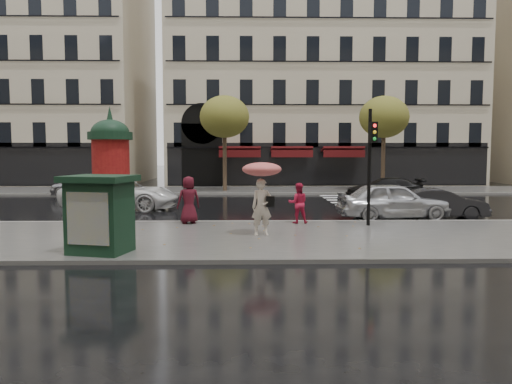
{
  "coord_description": "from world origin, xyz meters",
  "views": [
    {
      "loc": [
        -0.55,
        -16.48,
        2.89
      ],
      "look_at": [
        -0.18,
        1.5,
        1.39
      ],
      "focal_mm": 35.0,
      "sensor_mm": 36.0,
      "label": 1
    }
  ],
  "objects_px": {
    "woman_umbrella": "(262,186)",
    "car_white": "(121,194)",
    "traffic_light": "(371,155)",
    "newsstand": "(100,213)",
    "woman_red": "(298,203)",
    "car_far_silver": "(90,184)",
    "car_darkgrey": "(440,204)",
    "car_silver": "(393,201)",
    "man_burgundy": "(189,200)",
    "car_black": "(384,189)",
    "morris_column": "(111,168)"
  },
  "relations": [
    {
      "from": "car_white",
      "to": "car_black",
      "type": "xyz_separation_m",
      "value": [
        14.22,
        4.68,
        -0.13
      ]
    },
    {
      "from": "car_darkgrey",
      "to": "car_far_silver",
      "type": "height_order",
      "value": "car_far_silver"
    },
    {
      "from": "traffic_light",
      "to": "woman_red",
      "type": "bearing_deg",
      "value": 165.2
    },
    {
      "from": "newsstand",
      "to": "car_white",
      "type": "distance_m",
      "value": 11.04
    },
    {
      "from": "woman_red",
      "to": "car_black",
      "type": "xyz_separation_m",
      "value": [
        6.11,
        10.1,
        -0.24
      ]
    },
    {
      "from": "morris_column",
      "to": "newsstand",
      "type": "xyz_separation_m",
      "value": [
        1.13,
        -5.4,
        -1.04
      ]
    },
    {
      "from": "woman_red",
      "to": "car_far_silver",
      "type": "xyz_separation_m",
      "value": [
        -11.65,
        12.15,
        -0.1
      ]
    },
    {
      "from": "man_burgundy",
      "to": "car_far_silver",
      "type": "xyz_separation_m",
      "value": [
        -7.48,
        12.15,
        -0.22
      ]
    },
    {
      "from": "traffic_light",
      "to": "car_darkgrey",
      "type": "bearing_deg",
      "value": 36.66
    },
    {
      "from": "woman_red",
      "to": "car_far_silver",
      "type": "relative_size",
      "value": 0.33
    },
    {
      "from": "woman_red",
      "to": "car_darkgrey",
      "type": "bearing_deg",
      "value": -162.17
    },
    {
      "from": "traffic_light",
      "to": "newsstand",
      "type": "relative_size",
      "value": 2.04
    },
    {
      "from": "newsstand",
      "to": "car_darkgrey",
      "type": "distance_m",
      "value": 14.33
    },
    {
      "from": "morris_column",
      "to": "car_far_silver",
      "type": "distance_m",
      "value": 13.06
    },
    {
      "from": "woman_umbrella",
      "to": "woman_red",
      "type": "relative_size",
      "value": 1.6
    },
    {
      "from": "car_black",
      "to": "car_far_silver",
      "type": "height_order",
      "value": "car_far_silver"
    },
    {
      "from": "morris_column",
      "to": "car_far_silver",
      "type": "xyz_separation_m",
      "value": [
        -4.57,
        12.15,
        -1.45
      ]
    },
    {
      "from": "woman_red",
      "to": "newsstand",
      "type": "distance_m",
      "value": 8.04
    },
    {
      "from": "woman_red",
      "to": "morris_column",
      "type": "height_order",
      "value": "morris_column"
    },
    {
      "from": "newsstand",
      "to": "car_far_silver",
      "type": "height_order",
      "value": "newsstand"
    },
    {
      "from": "car_silver",
      "to": "car_white",
      "type": "relative_size",
      "value": 0.83
    },
    {
      "from": "car_darkgrey",
      "to": "car_white",
      "type": "distance_m",
      "value": 14.76
    },
    {
      "from": "man_burgundy",
      "to": "car_black",
      "type": "xyz_separation_m",
      "value": [
        10.28,
        10.1,
        -0.37
      ]
    },
    {
      "from": "man_burgundy",
      "to": "newsstand",
      "type": "xyz_separation_m",
      "value": [
        -1.78,
        -5.4,
        0.18
      ]
    },
    {
      "from": "car_white",
      "to": "car_black",
      "type": "height_order",
      "value": "car_white"
    },
    {
      "from": "woman_red",
      "to": "man_burgundy",
      "type": "relative_size",
      "value": 0.86
    },
    {
      "from": "newsstand",
      "to": "car_silver",
      "type": "height_order",
      "value": "newsstand"
    },
    {
      "from": "woman_umbrella",
      "to": "newsstand",
      "type": "distance_m",
      "value": 5.27
    },
    {
      "from": "newsstand",
      "to": "car_white",
      "type": "xyz_separation_m",
      "value": [
        -2.15,
        10.82,
        -0.42
      ]
    },
    {
      "from": "newsstand",
      "to": "car_white",
      "type": "height_order",
      "value": "newsstand"
    },
    {
      "from": "car_darkgrey",
      "to": "woman_red",
      "type": "bearing_deg",
      "value": 113.64
    },
    {
      "from": "woman_red",
      "to": "car_far_silver",
      "type": "bearing_deg",
      "value": -46.62
    },
    {
      "from": "woman_red",
      "to": "car_silver",
      "type": "bearing_deg",
      "value": -157.13
    },
    {
      "from": "car_black",
      "to": "woman_red",
      "type": "bearing_deg",
      "value": -25.95
    },
    {
      "from": "car_black",
      "to": "man_burgundy",
      "type": "bearing_deg",
      "value": -40.27
    },
    {
      "from": "man_burgundy",
      "to": "newsstand",
      "type": "distance_m",
      "value": 5.69
    },
    {
      "from": "man_burgundy",
      "to": "car_silver",
      "type": "relative_size",
      "value": 0.39
    },
    {
      "from": "woman_umbrella",
      "to": "car_white",
      "type": "height_order",
      "value": "woman_umbrella"
    },
    {
      "from": "woman_umbrella",
      "to": "traffic_light",
      "type": "relative_size",
      "value": 0.58
    },
    {
      "from": "car_darkgrey",
      "to": "car_white",
      "type": "bearing_deg",
      "value": 82.24
    },
    {
      "from": "car_silver",
      "to": "car_black",
      "type": "relative_size",
      "value": 1.03
    },
    {
      "from": "traffic_light",
      "to": "morris_column",
      "type": "bearing_deg",
      "value": 175.97
    },
    {
      "from": "traffic_light",
      "to": "car_far_silver",
      "type": "bearing_deg",
      "value": 137.96
    },
    {
      "from": "woman_red",
      "to": "car_darkgrey",
      "type": "distance_m",
      "value": 6.6
    },
    {
      "from": "car_silver",
      "to": "car_darkgrey",
      "type": "relative_size",
      "value": 1.2
    },
    {
      "from": "car_darkgrey",
      "to": "car_far_silver",
      "type": "relative_size",
      "value": 0.83
    },
    {
      "from": "traffic_light",
      "to": "man_burgundy",
      "type": "bearing_deg",
      "value": 174.24
    },
    {
      "from": "morris_column",
      "to": "car_far_silver",
      "type": "relative_size",
      "value": 0.95
    },
    {
      "from": "woman_umbrella",
      "to": "morris_column",
      "type": "bearing_deg",
      "value": 154.51
    },
    {
      "from": "car_silver",
      "to": "car_darkgrey",
      "type": "height_order",
      "value": "car_silver"
    }
  ]
}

